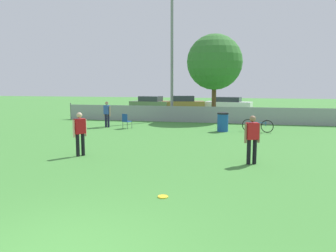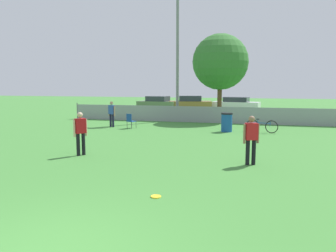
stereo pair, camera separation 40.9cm
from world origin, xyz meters
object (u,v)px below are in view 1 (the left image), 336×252
at_px(parked_car_tan, 183,103).
at_px(frisbee_disc, 163,197).
at_px(player_thrower_red, 252,137).
at_px(folding_chair_sideline, 126,120).
at_px(parked_car_white, 229,104).
at_px(spectator_in_blue, 107,113).
at_px(player_defender_red, 80,131).
at_px(tree_near_pole, 214,62).
at_px(parked_car_olive, 151,103).
at_px(light_pole, 172,43).
at_px(bicycle_sideline, 258,126).
at_px(trash_bin, 223,122).

bearing_deg(parked_car_tan, frisbee_disc, -92.35).
xyz_separation_m(player_thrower_red, folding_chair_sideline, (-7.02, 7.27, -0.41)).
bearing_deg(parked_car_white, spectator_in_blue, -102.81).
xyz_separation_m(player_defender_red, parked_car_white, (4.16, 23.10, -0.24)).
distance_m(tree_near_pole, parked_car_tan, 10.57).
relative_size(parked_car_olive, parked_car_tan, 0.95).
relative_size(light_pole, parked_car_white, 1.96).
relative_size(player_defender_red, bicycle_sideline, 0.95).
height_order(spectator_in_blue, folding_chair_sideline, spectator_in_blue).
bearing_deg(spectator_in_blue, parked_car_olive, -68.35).
height_order(light_pole, spectator_in_blue, light_pole).
bearing_deg(frisbee_disc, tree_near_pole, 91.35).
bearing_deg(frisbee_disc, spectator_in_blue, 119.23).
relative_size(light_pole, tree_near_pole, 1.54).
bearing_deg(player_defender_red, spectator_in_blue, 52.03).
xyz_separation_m(bicycle_sideline, trash_bin, (-1.87, -0.20, 0.17)).
distance_m(tree_near_pole, spectator_in_blue, 8.59).
relative_size(tree_near_pole, parked_car_white, 1.27).
height_order(frisbee_disc, parked_car_olive, parked_car_olive).
bearing_deg(folding_chair_sideline, frisbee_disc, 139.40).
relative_size(bicycle_sideline, parked_car_olive, 0.39).
relative_size(folding_chair_sideline, bicycle_sideline, 0.52).
relative_size(frisbee_disc, folding_chair_sideline, 0.28).
bearing_deg(trash_bin, folding_chair_sideline, -179.09).
bearing_deg(tree_near_pole, player_defender_red, -105.42).
bearing_deg(light_pole, bicycle_sideline, -38.55).
height_order(tree_near_pole, frisbee_disc, tree_near_pole).
height_order(light_pole, folding_chair_sideline, light_pole).
bearing_deg(player_defender_red, player_thrower_red, -53.39).
height_order(parked_car_tan, parked_car_white, parked_car_tan).
xyz_separation_m(folding_chair_sideline, parked_car_tan, (0.64, 14.77, 0.20)).
xyz_separation_m(folding_chair_sideline, parked_car_white, (5.16, 15.68, 0.17)).
height_order(folding_chair_sideline, parked_car_white, parked_car_white).
height_order(tree_near_pole, parked_car_olive, tree_near_pole).
distance_m(bicycle_sideline, parked_car_olive, 17.38).
distance_m(player_defender_red, trash_bin, 8.81).
bearing_deg(tree_near_pole, folding_chair_sideline, -129.43).
distance_m(folding_chair_sideline, parked_car_white, 16.51).
bearing_deg(parked_car_white, player_thrower_red, -75.29).
bearing_deg(spectator_in_blue, parked_car_white, -96.73).
xyz_separation_m(player_defender_red, bicycle_sideline, (6.47, 7.71, -0.55)).
height_order(player_defender_red, trash_bin, player_defender_red).
xyz_separation_m(player_defender_red, parked_car_tan, (-0.37, 22.19, -0.21)).
bearing_deg(player_defender_red, folding_chair_sideline, 42.88).
bearing_deg(player_thrower_red, tree_near_pole, 75.97).
bearing_deg(parked_car_olive, spectator_in_blue, -76.56).
bearing_deg(parked_car_white, folding_chair_sideline, -98.14).
bearing_deg(light_pole, parked_car_tan, 95.90).
bearing_deg(parked_car_olive, trash_bin, -51.94).
bearing_deg(player_thrower_red, player_defender_red, 156.72).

